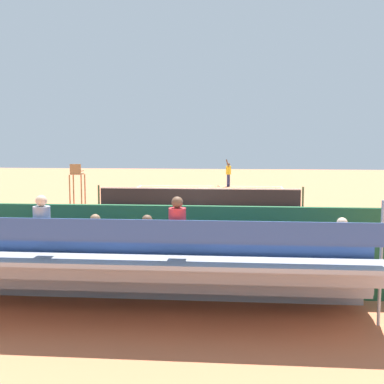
# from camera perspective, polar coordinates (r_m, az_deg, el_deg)

# --- Properties ---
(ground_plane) EXTENTS (60.00, 60.00, 0.00)m
(ground_plane) POSITION_cam_1_polar(r_m,az_deg,el_deg) (25.15, 0.80, -1.73)
(ground_plane) COLOR #CC7047
(court_line_markings) EXTENTS (10.10, 22.20, 0.01)m
(court_line_markings) POSITION_cam_1_polar(r_m,az_deg,el_deg) (25.18, 0.80, -1.71)
(court_line_markings) COLOR white
(court_line_markings) RESTS_ON ground
(tennis_net) EXTENTS (10.30, 0.10, 1.07)m
(tennis_net) POSITION_cam_1_polar(r_m,az_deg,el_deg) (25.08, 0.80, -0.59)
(tennis_net) COLOR black
(tennis_net) RESTS_ON ground
(backdrop_wall) EXTENTS (18.00, 0.16, 2.00)m
(backdrop_wall) POSITION_cam_1_polar(r_m,az_deg,el_deg) (11.27, -4.48, -6.55)
(backdrop_wall) COLOR #235633
(backdrop_wall) RESTS_ON ground
(bleacher_stand) EXTENTS (9.06, 2.40, 2.48)m
(bleacher_stand) POSITION_cam_1_polar(r_m,az_deg,el_deg) (10.00, -5.74, -8.52)
(bleacher_stand) COLOR #9EA0A5
(bleacher_stand) RESTS_ON ground
(umpire_chair) EXTENTS (0.67, 0.67, 2.14)m
(umpire_chair) POSITION_cam_1_polar(r_m,az_deg,el_deg) (26.13, -12.90, 1.32)
(umpire_chair) COLOR olive
(umpire_chair) RESTS_ON ground
(courtside_bench) EXTENTS (1.80, 0.40, 0.93)m
(courtside_bench) POSITION_cam_1_polar(r_m,az_deg,el_deg) (12.01, 11.43, -8.02)
(courtside_bench) COLOR #9E754C
(courtside_bench) RESTS_ON ground
(equipment_bag) EXTENTS (0.90, 0.36, 0.36)m
(equipment_bag) POSITION_cam_1_polar(r_m,az_deg,el_deg) (11.93, 1.14, -9.87)
(equipment_bag) COLOR #B22D2D
(equipment_bag) RESTS_ON ground
(tennis_player) EXTENTS (0.46, 0.56, 1.93)m
(tennis_player) POSITION_cam_1_polar(r_m,az_deg,el_deg) (35.76, 4.15, 2.27)
(tennis_player) COLOR navy
(tennis_player) RESTS_ON ground
(tennis_racket) EXTENTS (0.45, 0.56, 0.03)m
(tennis_racket) POSITION_cam_1_polar(r_m,az_deg,el_deg) (35.91, 2.83, 0.69)
(tennis_racket) COLOR black
(tennis_racket) RESTS_ON ground
(tennis_ball_near) EXTENTS (0.07, 0.07, 0.07)m
(tennis_ball_near) POSITION_cam_1_polar(r_m,az_deg,el_deg) (34.63, 3.58, 0.51)
(tennis_ball_near) COLOR #CCDB33
(tennis_ball_near) RESTS_ON ground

